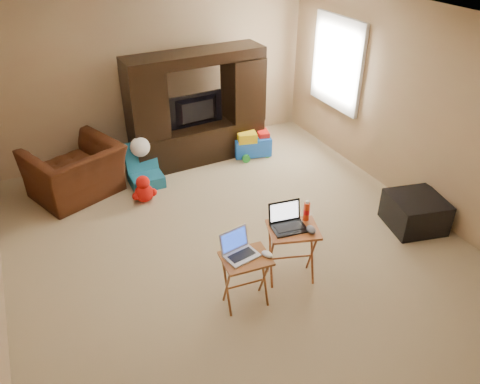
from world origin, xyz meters
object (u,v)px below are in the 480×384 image
tray_table_right (291,254)px  laptop_left (242,247)px  entertainment_center (197,108)px  ottoman (415,212)px  plush_toy (144,189)px  recliner (76,172)px  mouse_right (311,230)px  television (198,112)px  child_rocker (145,166)px  water_bottle (307,211)px  tray_table_left (246,281)px  push_toy (252,143)px  laptop_right (290,219)px  mouse_left (267,254)px

tray_table_right → laptop_left: bearing=-153.7°
entertainment_center → ottoman: (1.72, -2.83, -0.64)m
plush_toy → laptop_left: laptop_left is taller
recliner → mouse_right: bearing=101.5°
ottoman → laptop_left: 2.55m
television → child_rocker: television is taller
water_bottle → tray_table_right: bearing=-158.2°
tray_table_left → laptop_left: laptop_left is taller
tray_table_left → tray_table_right: size_ratio=0.90×
push_toy → water_bottle: (-0.74, -2.63, 0.53)m
entertainment_center → laptop_right: 2.96m
entertainment_center → tray_table_left: entertainment_center is taller
television → tray_table_right: 2.97m
mouse_right → plush_toy: bearing=115.8°
ottoman → mouse_right: (-1.74, -0.27, 0.48)m
television → child_rocker: 1.15m
ottoman → mouse_left: size_ratio=5.22×
entertainment_center → laptop_left: (-0.77, -3.07, -0.13)m
plush_toy → tray_table_right: bearing=-65.8°
television → entertainment_center: bearing=-93.6°
entertainment_center → plush_toy: 1.53m
ottoman → tray_table_right: size_ratio=0.96×
laptop_right → laptop_left: bearing=-160.8°
mouse_left → mouse_right: mouse_right is taller
mouse_right → water_bottle: bearing=70.7°
mouse_left → water_bottle: bearing=24.3°
television → tray_table_left: size_ratio=1.44×
laptop_right → water_bottle: (0.24, 0.06, -0.02)m
television → laptop_left: (-0.77, -3.02, -0.09)m
ottoman → laptop_right: bearing=-176.2°
entertainment_center → laptop_right: (-0.19, -2.96, -0.07)m
tray_table_right → mouse_right: size_ratio=4.92×
plush_toy → laptop_left: (0.34, -2.25, 0.51)m
recliner → tray_table_right: 3.21m
child_rocker → laptop_right: laptop_right is taller
entertainment_center → tray_table_left: (-0.74, -3.10, -0.54)m
laptop_left → water_bottle: 0.84m
laptop_left → mouse_left: bearing=-35.1°
entertainment_center → child_rocker: (-0.97, -0.41, -0.54)m
recliner → laptop_right: laptop_right is taller
entertainment_center → plush_toy: bearing=-145.5°
entertainment_center → mouse_right: size_ratio=15.47×
plush_toy → laptop_left: 2.33m
entertainment_center → mouse_left: 3.23m
push_toy → plush_toy: bearing=-150.5°
tray_table_left → tray_table_right: 0.61m
mouse_left → water_bottle: 0.68m
entertainment_center → child_rocker: bearing=-159.0°
tray_table_left → child_rocker: bearing=100.1°
plush_toy → laptop_right: laptop_right is taller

